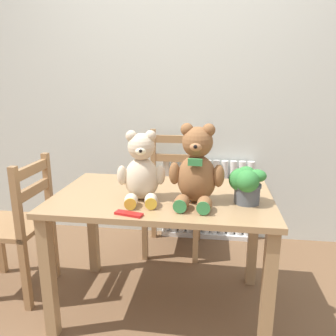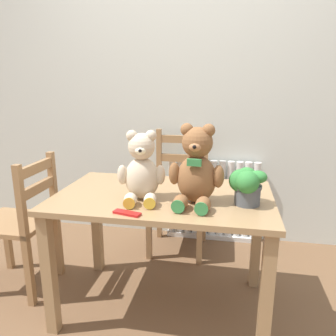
# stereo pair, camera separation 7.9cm
# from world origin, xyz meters

# --- Properties ---
(wall_back) EXTENTS (8.00, 0.04, 2.60)m
(wall_back) POSITION_xyz_m (0.00, 1.41, 1.30)
(wall_back) COLOR silver
(wall_back) RESTS_ON ground_plane
(radiator) EXTENTS (0.78, 0.10, 0.70)m
(radiator) POSITION_xyz_m (0.23, 1.34, 0.31)
(radiator) COLOR silver
(radiator) RESTS_ON ground_plane
(dining_table) EXTENTS (1.20, 0.74, 0.72)m
(dining_table) POSITION_xyz_m (0.00, 0.37, 0.60)
(dining_table) COLOR #9E7A51
(dining_table) RESTS_ON ground_plane
(wooden_chair_behind) EXTENTS (0.43, 0.42, 0.96)m
(wooden_chair_behind) POSITION_xyz_m (-0.03, 1.13, 0.46)
(wooden_chair_behind) COLOR #997047
(wooden_chair_behind) RESTS_ON ground_plane
(wooden_chair_side) EXTENTS (0.44, 0.39, 0.89)m
(wooden_chair_side) POSITION_xyz_m (-0.94, 0.40, 0.45)
(wooden_chair_side) COLOR #997047
(wooden_chair_side) RESTS_ON ground_plane
(teddy_bear_left) EXTENTS (0.26, 0.28, 0.37)m
(teddy_bear_left) POSITION_xyz_m (-0.10, 0.27, 0.88)
(teddy_bear_left) COLOR beige
(teddy_bear_left) RESTS_ON dining_table
(teddy_bear_right) EXTENTS (0.29, 0.29, 0.41)m
(teddy_bear_right) POSITION_xyz_m (0.19, 0.27, 0.89)
(teddy_bear_right) COLOR brown
(teddy_bear_right) RESTS_ON dining_table
(potted_plant) EXTENTS (0.19, 0.17, 0.19)m
(potted_plant) POSITION_xyz_m (0.44, 0.29, 0.83)
(potted_plant) COLOR #4C5156
(potted_plant) RESTS_ON dining_table
(chocolate_bar) EXTENTS (0.14, 0.07, 0.01)m
(chocolate_bar) POSITION_xyz_m (-0.11, 0.06, 0.72)
(chocolate_bar) COLOR red
(chocolate_bar) RESTS_ON dining_table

